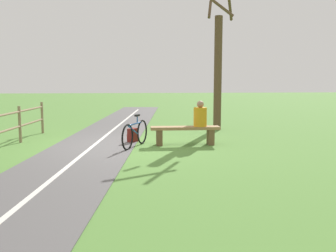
{
  "coord_description": "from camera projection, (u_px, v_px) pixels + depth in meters",
  "views": [
    {
      "loc": [
        -0.39,
        9.89,
        1.76
      ],
      "look_at": [
        -1.13,
        2.25,
        0.8
      ],
      "focal_mm": 39.32,
      "sensor_mm": 36.0,
      "label": 1
    }
  ],
  "objects": [
    {
      "name": "ground_plane",
      "position": [
        119.0,
        145.0,
        9.95
      ],
      "size": [
        80.0,
        80.0,
        0.0
      ],
      "primitive_type": "plane",
      "color": "#548438"
    },
    {
      "name": "paved_path",
      "position": [
        39.0,
        190.0,
        5.89
      ],
      "size": [
        6.3,
        36.02,
        0.02
      ],
      "primitive_type": "cube",
      "rotation": [
        0.0,
        0.0,
        -0.11
      ],
      "color": "#565454",
      "rests_on": "ground_plane"
    },
    {
      "name": "path_centre_line",
      "position": [
        39.0,
        189.0,
        5.89
      ],
      "size": [
        3.75,
        31.8,
        0.0
      ],
      "primitive_type": "cube",
      "rotation": [
        0.0,
        0.0,
        -0.11
      ],
      "color": "silver",
      "rests_on": "paved_path"
    },
    {
      "name": "bench",
      "position": [
        185.0,
        132.0,
        10.01
      ],
      "size": [
        1.88,
        0.41,
        0.5
      ],
      "rotation": [
        0.0,
        0.0,
        -0.02
      ],
      "color": "#937047",
      "rests_on": "ground_plane"
    },
    {
      "name": "person_seated",
      "position": [
        200.0,
        116.0,
        9.98
      ],
      "size": [
        0.36,
        0.36,
        0.7
      ],
      "rotation": [
        0.0,
        0.0,
        -0.02
      ],
      "color": "orange",
      "rests_on": "bench"
    },
    {
      "name": "bicycle",
      "position": [
        135.0,
        134.0,
        9.68
      ],
      "size": [
        0.7,
        1.55,
        0.85
      ],
      "rotation": [
        0.0,
        0.0,
        1.17
      ],
      "color": "black",
      "rests_on": "ground_plane"
    },
    {
      "name": "backpack",
      "position": [
        133.0,
        135.0,
        10.43
      ],
      "size": [
        0.32,
        0.35,
        0.4
      ],
      "rotation": [
        0.0,
        0.0,
        4.15
      ],
      "color": "maroon",
      "rests_on": "ground_plane"
    },
    {
      "name": "tree_by_path",
      "position": [
        218.0,
        68.0,
        12.81
      ],
      "size": [
        1.15,
        1.04,
        4.62
      ],
      "color": "brown",
      "rests_on": "ground_plane"
    }
  ]
}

